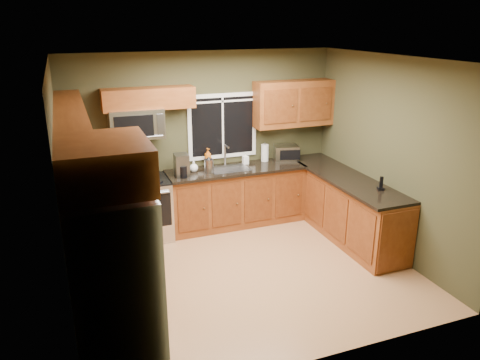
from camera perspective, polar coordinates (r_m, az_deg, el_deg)
floor at (r=6.24m, az=0.72°, el=-11.09°), size 4.20×4.20×0.00m
ceiling at (r=5.42m, az=0.84°, el=14.47°), size 4.20×4.20×0.00m
back_wall at (r=7.33m, az=-4.39°, el=4.88°), size 4.20×0.00×4.20m
front_wall at (r=4.18m, az=9.89°, el=-6.44°), size 4.20×0.00×4.20m
left_wall at (r=5.33m, az=-20.75°, el=-1.76°), size 0.00×3.60×3.60m
right_wall at (r=6.71m, az=17.73°, el=2.71°), size 0.00×3.60×3.60m
window at (r=7.35m, az=-2.14°, el=6.59°), size 1.12×0.03×1.02m
base_cabinets_left at (r=6.12m, az=-17.03°, el=-7.86°), size 0.60×2.65×0.90m
countertop_left at (r=5.93m, az=-17.22°, el=-3.76°), size 0.65×2.65×0.04m
base_cabinets_back at (r=7.45m, az=-0.50°, el=-2.09°), size 2.17×0.60×0.90m
countertop_back at (r=7.27m, az=-0.44°, el=1.30°), size 2.17×0.65×0.04m
base_cabinets_peninsula at (r=7.24m, az=12.53°, el=-3.19°), size 0.60×2.52×0.90m
countertop_peninsula at (r=7.07m, az=12.60°, el=0.33°), size 0.65×2.50×0.04m
upper_cabinets_left at (r=5.64m, az=-19.76°, el=4.90°), size 0.33×2.65×0.72m
upper_cabinets_back_left at (r=6.84m, az=-11.09°, el=9.74°), size 1.30×0.33×0.30m
upper_cabinets_back_right at (r=7.60m, az=6.55°, el=9.25°), size 1.30×0.33×0.72m
upper_cabinet_over_fridge at (r=3.89m, az=-16.30°, el=1.87°), size 0.72×0.90×0.38m
refrigerator at (r=4.34m, az=-14.90°, el=-12.52°), size 0.74×0.90×1.80m
range at (r=7.08m, az=-11.63°, el=-3.49°), size 0.76×0.69×0.94m
microwave at (r=6.84m, az=-12.52°, el=6.74°), size 0.76×0.41×0.42m
sink at (r=7.24m, az=-1.35°, el=1.49°), size 0.60×0.42×0.36m
toaster_oven at (r=7.71m, az=5.63°, el=3.33°), size 0.45×0.39×0.24m
coffee_maker at (r=6.90m, az=-7.11°, el=1.71°), size 0.21×0.28×0.33m
kettle at (r=7.03m, az=-3.82°, el=1.81°), size 0.17×0.17×0.26m
paper_towel_roll at (r=7.61m, az=3.04°, el=3.34°), size 0.13×0.13×0.31m
soap_bottle_a at (r=7.29m, az=-3.93°, el=2.72°), size 0.14×0.14×0.30m
soap_bottle_b at (r=7.45m, az=0.67°, el=2.68°), size 0.09×0.09×0.19m
soap_bottle_c at (r=7.11m, az=-5.67°, el=1.67°), size 0.17×0.17×0.17m
cordless_phone at (r=6.60m, az=16.80°, el=-0.69°), size 0.11×0.11×0.19m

